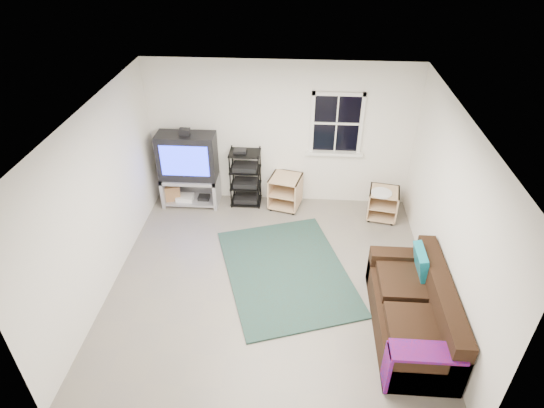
# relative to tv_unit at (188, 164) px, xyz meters

# --- Properties ---
(room) EXTENTS (4.60, 4.62, 4.60)m
(room) POSITION_rel_tv_unit_xyz_m (2.56, 0.24, 0.66)
(room) COLOR slate
(room) RESTS_ON ground
(tv_unit) EXTENTS (1.01, 0.50, 1.48)m
(tv_unit) POSITION_rel_tv_unit_xyz_m (0.00, 0.00, 0.00)
(tv_unit) COLOR #A7A6AF
(tv_unit) RESTS_ON ground
(av_rack) EXTENTS (0.54, 0.39, 1.08)m
(av_rack) POSITION_rel_tv_unit_xyz_m (1.00, 0.06, -0.34)
(av_rack) COLOR black
(av_rack) RESTS_ON ground
(side_table_left) EXTENTS (0.63, 0.63, 0.62)m
(side_table_left) POSITION_rel_tv_unit_xyz_m (1.73, 0.03, -0.49)
(side_table_left) COLOR tan
(side_table_left) RESTS_ON ground
(side_table_right) EXTENTS (0.57, 0.57, 0.57)m
(side_table_right) POSITION_rel_tv_unit_xyz_m (3.44, -0.21, -0.49)
(side_table_right) COLOR tan
(side_table_right) RESTS_ON ground
(sofa) EXTENTS (0.87, 1.97, 0.90)m
(sofa) POSITION_rel_tv_unit_xyz_m (3.48, -2.80, -0.50)
(sofa) COLOR black
(sofa) RESTS_ON ground
(shag_rug) EXTENTS (2.39, 2.80, 0.03)m
(shag_rug) POSITION_rel_tv_unit_xyz_m (1.83, -1.79, -0.80)
(shag_rug) COLOR black
(shag_rug) RESTS_ON ground
(paper_bag) EXTENTS (0.31, 0.24, 0.38)m
(paper_bag) POSITION_rel_tv_unit_xyz_m (-0.34, -0.06, -0.62)
(paper_bag) COLOR #A07347
(paper_bag) RESTS_ON ground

